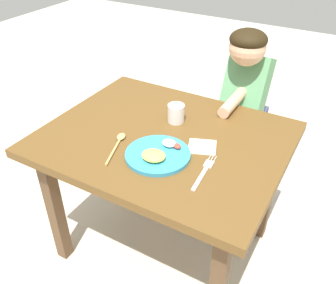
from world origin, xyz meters
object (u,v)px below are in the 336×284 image
Objects in this scene: drinking_cup at (176,113)px; spoon at (118,142)px; person at (243,113)px; fork at (204,172)px; plate at (158,154)px.

spoon is at bearing -114.00° from drinking_cup.
person reaches higher than spoon.
drinking_cup is 0.50m from person.
drinking_cup is (0.12, 0.27, 0.03)m from spoon.
person is at bearing 2.47° from fork.
plate is 0.19m from fork.
spoon is 0.30m from drinking_cup.
spoon is at bearing -179.13° from plate.
fork is at bearing 0.33° from plate.
spoon is 0.21× the size of person.
plate is at bearing -107.40° from spoon.
plate is 0.28m from drinking_cup.
spoon is (-0.19, -0.00, -0.01)m from plate.
person reaches higher than plate.
fork is at bearing -45.51° from drinking_cup.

